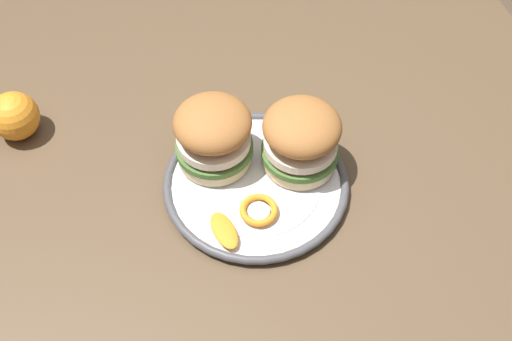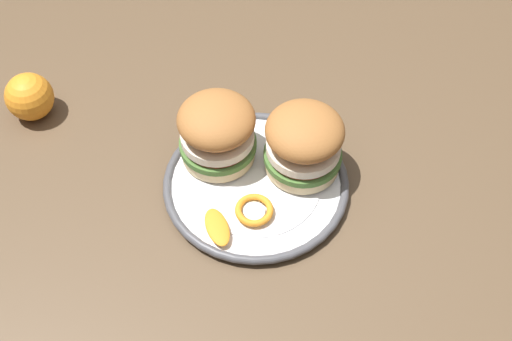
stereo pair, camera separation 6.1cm
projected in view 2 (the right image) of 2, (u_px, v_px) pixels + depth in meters
dining_table at (240, 219)px, 1.02m from camera, size 1.12×1.07×0.75m
dinner_plate at (256, 184)px, 0.92m from camera, size 0.26×0.26×0.02m
sandwich_half_left at (217, 131)px, 0.91m from camera, size 0.14×0.14×0.10m
sandwich_half_right at (303, 140)px, 0.90m from camera, size 0.13×0.13×0.10m
orange_peel_curled at (254, 210)px, 0.88m from camera, size 0.07×0.07×0.01m
orange_peel_strip_long at (217, 227)px, 0.87m from camera, size 0.04×0.07×0.01m
whole_orange at (29, 97)px, 0.99m from camera, size 0.07×0.07×0.07m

